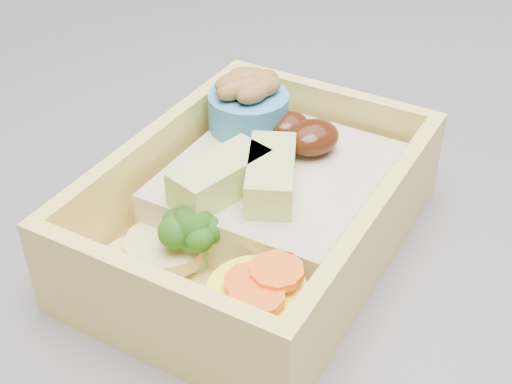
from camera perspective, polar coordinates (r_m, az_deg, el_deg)
bento_box at (r=0.38m, az=0.14°, el=-0.93°), size 0.23×0.20×0.07m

